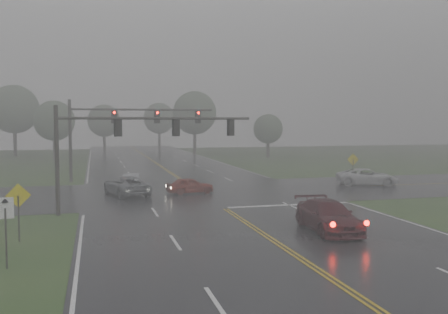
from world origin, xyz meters
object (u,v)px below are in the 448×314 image
object	(u,v)px
pickup_white	(367,185)
signal_gantry_far	(116,124)
sedan_silver	(131,188)
car_grey	(127,195)
sedan_red	(190,194)
sedan_maroon	(328,231)
signal_gantry_near	(120,138)

from	to	relation	value
pickup_white	signal_gantry_far	bearing A→B (deg)	84.15
sedan_silver	car_grey	bearing A→B (deg)	85.35
sedan_red	signal_gantry_far	distance (m)	12.66
sedan_maroon	car_grey	world-z (taller)	sedan_maroon
sedan_red	pickup_white	bearing A→B (deg)	-93.83
sedan_maroon	pickup_white	world-z (taller)	sedan_maroon
sedan_maroon	sedan_red	distance (m)	15.63
sedan_maroon	signal_gantry_far	size ratio (longest dim) A/B	0.39
sedan_maroon	sedan_red	bearing A→B (deg)	109.42
signal_gantry_far	sedan_maroon	bearing A→B (deg)	-69.53
sedan_maroon	signal_gantry_far	world-z (taller)	signal_gantry_far
sedan_silver	signal_gantry_far	xyz separation A→B (m)	(-0.94, 5.79, 5.38)
sedan_maroon	pickup_white	size ratio (longest dim) A/B	1.00
sedan_maroon	car_grey	bearing A→B (deg)	124.21
sedan_red	signal_gantry_far	world-z (taller)	signal_gantry_far
sedan_red	car_grey	world-z (taller)	car_grey
signal_gantry_far	car_grey	bearing A→B (deg)	-88.37
sedan_red	car_grey	xyz separation A→B (m)	(-4.85, 0.34, 0.00)
sedan_maroon	sedan_silver	xyz separation A→B (m)	(-8.49, 19.48, 0.00)
pickup_white	signal_gantry_far	size ratio (longest dim) A/B	0.39
car_grey	pickup_white	bearing A→B (deg)	166.15
sedan_silver	signal_gantry_far	world-z (taller)	signal_gantry_far
sedan_red	sedan_silver	distance (m)	6.12
sedan_maroon	signal_gantry_far	bearing A→B (deg)	113.91
sedan_red	pickup_white	size ratio (longest dim) A/B	0.69
sedan_silver	pickup_white	world-z (taller)	pickup_white
sedan_maroon	signal_gantry_far	xyz separation A→B (m)	(-9.43, 25.27, 5.38)
signal_gantry_near	signal_gantry_far	xyz separation A→B (m)	(0.47, 17.19, 0.76)
sedan_maroon	pickup_white	bearing A→B (deg)	57.32
car_grey	signal_gantry_near	xyz separation A→B (m)	(-0.75, -7.29, 4.62)
car_grey	signal_gantry_far	distance (m)	11.27
signal_gantry_near	signal_gantry_far	world-z (taller)	signal_gantry_far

